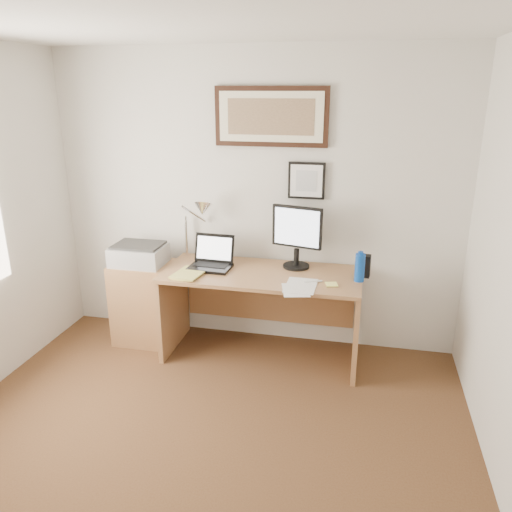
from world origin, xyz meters
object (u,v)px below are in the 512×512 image
(book, at_px, (177,272))
(laptop, at_px, (212,260))
(side_cabinet, at_px, (145,302))
(water_bottle, at_px, (360,268))
(lcd_monitor, at_px, (297,234))
(printer, at_px, (139,254))
(desk, at_px, (264,295))

(book, relative_size, laptop, 0.84)
(side_cabinet, distance_m, water_bottle, 1.91)
(lcd_monitor, distance_m, printer, 1.36)
(book, xyz_separation_m, laptop, (0.23, 0.21, 0.05))
(lcd_monitor, height_order, printer, lcd_monitor)
(side_cabinet, xyz_separation_m, lcd_monitor, (1.32, 0.13, 0.68))
(water_bottle, relative_size, lcd_monitor, 0.42)
(book, distance_m, printer, 0.47)
(printer, bearing_deg, side_cabinet, 46.86)
(book, xyz_separation_m, printer, (-0.42, 0.20, 0.06))
(side_cabinet, xyz_separation_m, printer, (-0.01, -0.01, 0.45))
(water_bottle, relative_size, desk, 0.14)
(water_bottle, xyz_separation_m, book, (-1.43, -0.14, -0.10))
(laptop, distance_m, lcd_monitor, 0.74)
(side_cabinet, bearing_deg, desk, 1.89)
(side_cabinet, xyz_separation_m, desk, (1.07, 0.04, 0.15))
(water_bottle, height_order, printer, water_bottle)
(laptop, bearing_deg, side_cabinet, 179.46)
(book, height_order, printer, printer)
(desk, relative_size, laptop, 4.56)
(water_bottle, relative_size, printer, 0.50)
(book, distance_m, laptop, 0.31)
(water_bottle, xyz_separation_m, printer, (-1.85, 0.06, -0.04))
(laptop, bearing_deg, desk, 5.43)
(printer, bearing_deg, lcd_monitor, 6.06)
(water_bottle, height_order, lcd_monitor, lcd_monitor)
(desk, xyz_separation_m, laptop, (-0.43, -0.04, 0.29))
(water_bottle, xyz_separation_m, lcd_monitor, (-0.52, 0.20, 0.18))
(laptop, relative_size, lcd_monitor, 0.67)
(lcd_monitor, bearing_deg, laptop, -168.82)
(water_bottle, distance_m, book, 1.44)
(side_cabinet, height_order, water_bottle, water_bottle)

